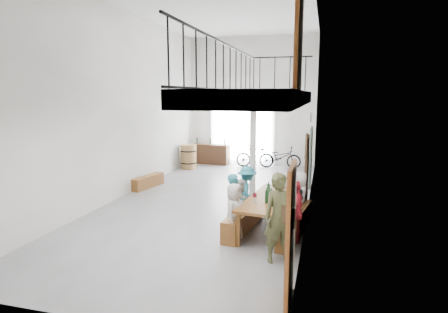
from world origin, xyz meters
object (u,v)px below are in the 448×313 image
(host_standing, at_px, (280,218))
(bench_inner, at_px, (244,219))
(tasting_table, at_px, (272,201))
(oak_barrel, at_px, (188,157))
(bicycle_near, at_px, (280,157))
(serving_counter, at_px, (211,154))
(side_bench, at_px, (148,182))

(host_standing, bearing_deg, bench_inner, 102.53)
(tasting_table, distance_m, oak_barrel, 7.75)
(tasting_table, distance_m, bicycle_near, 7.53)
(bench_inner, height_order, bicycle_near, bicycle_near)
(oak_barrel, distance_m, serving_counter, 1.39)
(oak_barrel, distance_m, host_standing, 9.19)
(side_bench, relative_size, oak_barrel, 1.41)
(bench_inner, height_order, oak_barrel, oak_barrel)
(tasting_table, relative_size, side_bench, 1.79)
(bench_inner, xyz_separation_m, bicycle_near, (-0.07, 7.52, 0.22))
(bench_inner, bearing_deg, bicycle_near, 96.81)
(tasting_table, bearing_deg, oak_barrel, 130.98)
(bench_inner, bearing_deg, tasting_table, 8.34)
(oak_barrel, xyz_separation_m, serving_counter, (0.58, 1.26, -0.06))
(side_bench, distance_m, oak_barrel, 3.43)
(oak_barrel, xyz_separation_m, bicycle_near, (3.68, 1.10, -0.04))
(bench_inner, bearing_deg, serving_counter, 118.68)
(oak_barrel, bearing_deg, tasting_table, -55.69)
(tasting_table, xyz_separation_m, host_standing, (0.35, -1.48, 0.13))
(side_bench, bearing_deg, tasting_table, -33.39)
(side_bench, bearing_deg, bench_inner, -37.62)
(oak_barrel, distance_m, bicycle_near, 3.84)
(oak_barrel, bearing_deg, side_bench, -92.83)
(host_standing, height_order, bicycle_near, host_standing)
(oak_barrel, height_order, serving_counter, oak_barrel)
(oak_barrel, xyz_separation_m, host_standing, (4.72, -7.88, 0.34))
(host_standing, bearing_deg, side_bench, 116.16)
(side_bench, distance_m, host_standing, 6.65)
(serving_counter, bearing_deg, tasting_table, -58.67)
(tasting_table, xyz_separation_m, oak_barrel, (-4.37, 6.40, -0.21))
(tasting_table, relative_size, host_standing, 1.51)
(bench_inner, bearing_deg, side_bench, 148.69)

